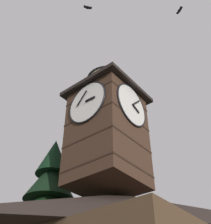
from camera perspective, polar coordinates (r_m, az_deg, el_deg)
The scene contains 3 objects.
clock_tower at distance 17.19m, azimuth 0.33°, elevation -2.78°, with size 4.24×4.24×8.69m.
flying_bird_high at distance 22.44m, azimuth 14.27°, elevation 18.71°, with size 0.46×0.63×0.14m.
flying_bird_low at distance 18.51m, azimuth -3.50°, elevation 19.76°, with size 0.49×0.43×0.13m.
Camera 1 is at (12.19, 6.17, 2.28)m, focal length 46.69 mm.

